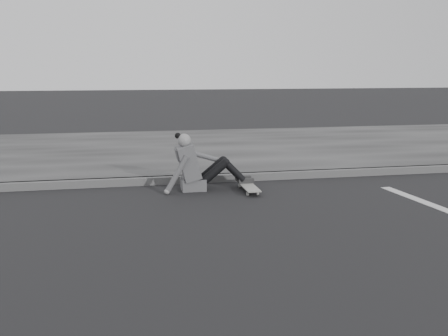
% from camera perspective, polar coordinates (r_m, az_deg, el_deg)
% --- Properties ---
extents(ground, '(80.00, 80.00, 0.00)m').
position_cam_1_polar(ground, '(5.70, 3.66, -7.22)').
color(ground, black).
rests_on(ground, ground).
extents(curb, '(24.00, 0.16, 0.12)m').
position_cam_1_polar(curb, '(8.11, -0.94, -1.15)').
color(curb, '#4E4E4E').
rests_on(curb, ground).
extents(sidewalk, '(24.00, 6.00, 0.12)m').
position_cam_1_polar(sidewalk, '(11.05, -3.69, 2.15)').
color(sidewalk, '#353535').
rests_on(sidewalk, ground).
extents(skateboard, '(0.20, 0.78, 0.09)m').
position_cam_1_polar(skateboard, '(7.49, 2.80, -2.12)').
color(skateboard, gray).
rests_on(skateboard, ground).
extents(seated_woman, '(1.38, 0.46, 0.88)m').
position_cam_1_polar(seated_woman, '(7.53, -3.06, 0.20)').
color(seated_woman, '#4E4E50').
rests_on(seated_woman, ground).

